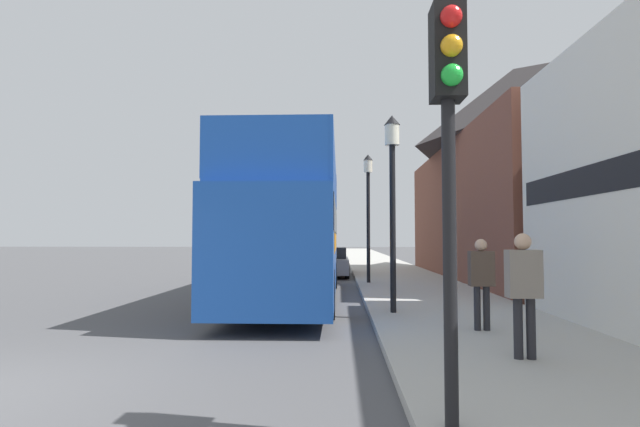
{
  "coord_description": "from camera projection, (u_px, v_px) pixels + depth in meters",
  "views": [
    {
      "loc": [
        4.34,
        -5.31,
        1.76
      ],
      "look_at": [
        3.74,
        10.46,
        2.54
      ],
      "focal_mm": 28.0,
      "sensor_mm": 36.0,
      "label": 1
    }
  ],
  "objects": [
    {
      "name": "ground_plane",
      "position": [
        257.0,
        271.0,
        26.34
      ],
      "size": [
        144.0,
        144.0,
        0.0
      ],
      "primitive_type": "plane",
      "color": "#4C4C4F"
    },
    {
      "name": "sidewalk",
      "position": [
        395.0,
        275.0,
        23.08
      ],
      "size": [
        3.83,
        108.0,
        0.14
      ],
      "color": "#ADAAA3",
      "rests_on": "ground_plane"
    },
    {
      "name": "brick_terrace_rear",
      "position": [
        515.0,
        173.0,
        21.16
      ],
      "size": [
        6.0,
        16.73,
        9.02
      ],
      "color": "brown",
      "rests_on": "ground_plane"
    },
    {
      "name": "lamp_post_nearest",
      "position": [
        392.0,
        175.0,
        11.02
      ],
      "size": [
        0.35,
        0.35,
        4.35
      ],
      "color": "black",
      "rests_on": "sidewalk"
    },
    {
      "name": "traffic_signal",
      "position": [
        449.0,
        115.0,
        4.37
      ],
      "size": [
        0.28,
        0.42,
        3.69
      ],
      "color": "black",
      "rests_on": "sidewalk"
    },
    {
      "name": "parked_car_ahead_of_bus",
      "position": [
        329.0,
        262.0,
        23.0
      ],
      "size": [
        1.78,
        4.57,
        1.34
      ],
      "rotation": [
        0.0,
        0.0,
        -0.0
      ],
      "color": "#9E9EA3",
      "rests_on": "ground_plane"
    },
    {
      "name": "pedestrian_nearest",
      "position": [
        524.0,
        283.0,
        6.74
      ],
      "size": [
        0.44,
        0.24,
        1.69
      ],
      "color": "#232328",
      "rests_on": "sidewalk"
    },
    {
      "name": "lamp_post_second",
      "position": [
        368.0,
        194.0,
        18.37
      ],
      "size": [
        0.35,
        0.35,
        4.72
      ],
      "color": "black",
      "rests_on": "sidewalk"
    },
    {
      "name": "pedestrian_second",
      "position": [
        481.0,
        275.0,
        8.8
      ],
      "size": [
        0.42,
        0.23,
        1.6
      ],
      "color": "#232328",
      "rests_on": "sidewalk"
    },
    {
      "name": "tour_bus",
      "position": [
        293.0,
        237.0,
        14.27
      ],
      "size": [
        2.5,
        11.08,
        4.02
      ],
      "rotation": [
        0.0,
        0.0,
        -0.0
      ],
      "color": "#19479E",
      "rests_on": "ground_plane"
    }
  ]
}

